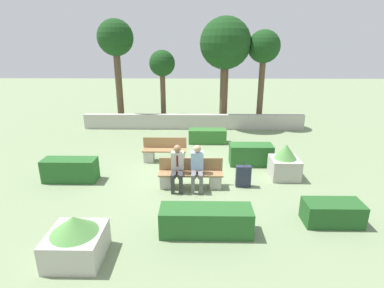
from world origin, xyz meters
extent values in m
plane|color=gray|center=(0.00, 0.00, 0.00)|extent=(60.00, 60.00, 0.00)
cube|color=#B7B2A8|center=(0.00, 5.75, 0.38)|extent=(11.40, 0.30, 0.76)
cube|color=#937047|center=(-0.02, -1.02, 0.45)|extent=(1.97, 0.44, 0.05)
cube|color=#937047|center=(-0.02, -0.77, 0.67)|extent=(1.97, 0.04, 0.40)
cube|color=#B7B2A8|center=(-0.78, -1.02, 0.21)|extent=(0.36, 0.40, 0.42)
cube|color=#B7B2A8|center=(0.73, -1.02, 0.21)|extent=(0.36, 0.40, 0.42)
cube|color=#937047|center=(-1.05, 1.12, 0.45)|extent=(1.63, 0.44, 0.05)
cube|color=#937047|center=(-1.05, 1.36, 0.67)|extent=(1.63, 0.04, 0.40)
cube|color=#B7B2A8|center=(-1.64, 1.12, 0.21)|extent=(0.36, 0.40, 0.42)
cube|color=#B7B2A8|center=(-0.46, 1.12, 0.21)|extent=(0.36, 0.40, 0.42)
cube|color=#333338|center=(-0.52, -1.23, 0.54)|extent=(0.14, 0.46, 0.13)
cube|color=#333338|center=(-0.32, -1.23, 0.54)|extent=(0.14, 0.46, 0.13)
cube|color=#333338|center=(-0.54, -1.46, 0.30)|extent=(0.11, 0.11, 0.60)
cube|color=#333338|center=(-0.30, -1.46, 0.30)|extent=(0.11, 0.11, 0.60)
cube|color=beige|center=(-0.42, -0.99, 0.87)|extent=(0.38, 0.22, 0.54)
sphere|color=#936B4C|center=(-0.42, -1.01, 1.25)|extent=(0.22, 0.22, 0.22)
cube|color=maroon|center=(-0.42, -1.10, 0.89)|extent=(0.06, 0.01, 0.35)
cube|color=slate|center=(0.07, -1.23, 0.54)|extent=(0.14, 0.46, 0.13)
cube|color=slate|center=(0.27, -1.23, 0.54)|extent=(0.14, 0.46, 0.13)
cube|color=slate|center=(0.05, -1.46, 0.30)|extent=(0.11, 0.11, 0.60)
cube|color=slate|center=(0.29, -1.46, 0.30)|extent=(0.11, 0.11, 0.60)
cube|color=#9EBCE0|center=(0.17, -0.99, 0.87)|extent=(0.38, 0.22, 0.54)
sphere|color=tan|center=(0.17, -1.01, 1.25)|extent=(0.22, 0.22, 0.22)
cube|color=#286028|center=(2.14, 0.89, 0.38)|extent=(1.54, 0.69, 0.76)
cube|color=#33702D|center=(0.63, 3.41, 0.31)|extent=(1.66, 0.64, 0.62)
cube|color=#235623|center=(3.49, -2.93, 0.29)|extent=(1.39, 0.66, 0.57)
cube|color=#286028|center=(-3.91, -0.60, 0.37)|extent=(1.69, 0.61, 0.74)
cube|color=#286028|center=(0.38, -3.38, 0.32)|extent=(2.13, 0.66, 0.65)
cube|color=#B7B2A8|center=(3.05, -0.26, 0.34)|extent=(0.91, 0.91, 0.67)
cone|color=#569347|center=(3.05, -0.26, 0.92)|extent=(0.72, 0.72, 0.49)
cube|color=#B7B2A8|center=(-2.30, -4.30, 0.30)|extent=(1.10, 1.10, 0.61)
cone|color=#569347|center=(-2.30, -4.30, 0.79)|extent=(0.95, 0.95, 0.36)
cube|color=#282D42|center=(1.60, -0.94, 0.34)|extent=(0.46, 0.19, 0.68)
cylinder|color=#333338|center=(1.60, -0.94, 0.78)|extent=(0.02, 0.02, 0.20)
cylinder|color=brown|center=(-4.07, 6.92, 2.02)|extent=(0.36, 0.36, 4.03)
sphere|color=#194219|center=(-4.07, 6.92, 4.54)|extent=(1.87, 1.87, 1.87)
cylinder|color=brown|center=(-1.68, 6.80, 1.45)|extent=(0.28, 0.28, 2.89)
sphere|color=#194219|center=(-1.68, 6.80, 3.27)|extent=(1.36, 1.36, 1.36)
cylinder|color=brown|center=(1.57, 6.39, 1.78)|extent=(0.41, 0.41, 3.56)
sphere|color=#194219|center=(1.57, 6.39, 4.26)|extent=(2.57, 2.57, 2.57)
cylinder|color=brown|center=(3.49, 6.30, 1.83)|extent=(0.31, 0.31, 3.66)
sphere|color=#194219|center=(3.49, 6.30, 4.11)|extent=(1.62, 1.62, 1.62)
camera|label=1|loc=(0.15, -9.40, 4.21)|focal=28.00mm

